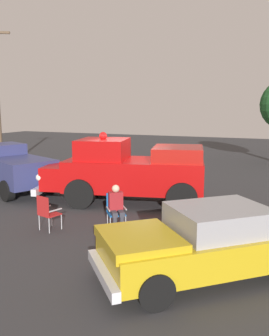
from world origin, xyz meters
name	(u,v)px	position (x,y,z in m)	size (l,w,h in m)	color
ground_plane	(130,201)	(0.00, 0.00, 0.00)	(60.00, 60.00, 0.00)	#333335
vintage_fire_truck	(128,171)	(-0.03, 0.28, 1.20)	(6.30, 3.58, 2.59)	black
classic_hot_rod	(204,242)	(-3.83, 4.97, 0.75)	(4.48, 4.29, 1.46)	black
parked_pickup	(10,167)	(5.33, 0.40, 0.99)	(5.12, 3.56, 1.90)	black
lawn_chair_near_truck	(115,208)	(-0.83, 2.96, 0.59)	(0.69, 0.69, 1.02)	#B7BABF
lawn_chair_by_car	(46,211)	(0.85, 3.95, 0.59)	(0.61, 0.61, 1.02)	#B7BABF
spectator_seated	(116,206)	(-0.91, 3.07, 0.70)	(0.62, 0.65, 1.29)	#383842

